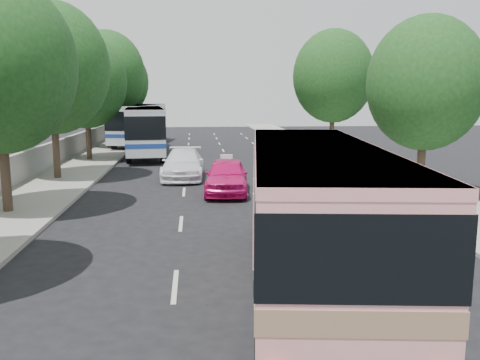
{
  "coord_description": "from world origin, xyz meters",
  "views": [
    {
      "loc": [
        -1.4,
        -13.63,
        4.5
      ],
      "look_at": [
        0.18,
        3.64,
        1.6
      ],
      "focal_mm": 38.0,
      "sensor_mm": 36.0,
      "label": 1
    }
  ],
  "objects": [
    {
      "name": "pink_taxi",
      "position": [
        0.09,
        9.52,
        0.81
      ],
      "size": [
        2.35,
        4.93,
        1.63
      ],
      "primitive_type": "imported",
      "rotation": [
        0.0,
        0.0,
        -0.09
      ],
      "color": "#DA136D",
      "rests_on": "ground"
    },
    {
      "name": "taxi_roof_sign",
      "position": [
        0.09,
        9.52,
        1.72
      ],
      "size": [
        0.56,
        0.23,
        0.18
      ],
      "primitive_type": "cube",
      "rotation": [
        0.0,
        0.0,
        -0.09
      ],
      "color": "silver",
      "rests_on": "pink_taxi"
    },
    {
      "name": "tree_right_near",
      "position": [
        8.78,
        7.94,
        5.2
      ],
      "size": [
        5.1,
        5.1,
        7.95
      ],
      "color": "#38281E",
      "rests_on": "ground"
    },
    {
      "name": "tour_coach_front",
      "position": [
        -5.04,
        24.81,
        2.17
      ],
      "size": [
        3.78,
        12.22,
        3.6
      ],
      "rotation": [
        0.0,
        0.0,
        0.1
      ],
      "color": "silver",
      "rests_on": "ground"
    },
    {
      "name": "tree_left_e",
      "position": [
        -8.42,
        29.94,
        6.43
      ],
      "size": [
        6.3,
        6.3,
        9.82
      ],
      "color": "#38281E",
      "rests_on": "ground"
    },
    {
      "name": "ground",
      "position": [
        0.0,
        0.0,
        0.0
      ],
      "size": [
        120.0,
        120.0,
        0.0
      ],
      "primitive_type": "plane",
      "color": "black",
      "rests_on": "ground"
    },
    {
      "name": "sidewalk_left",
      "position": [
        -8.5,
        20.0,
        0.07
      ],
      "size": [
        4.0,
        90.0,
        0.15
      ],
      "primitive_type": "cube",
      "color": "#9E998E",
      "rests_on": "ground"
    },
    {
      "name": "tree_right_far",
      "position": [
        9.08,
        23.94,
        6.12
      ],
      "size": [
        6.0,
        6.0,
        9.35
      ],
      "color": "#38281E",
      "rests_on": "ground"
    },
    {
      "name": "pink_bus",
      "position": [
        1.3,
        -2.52,
        2.11
      ],
      "size": [
        3.96,
        10.9,
        3.4
      ],
      "rotation": [
        0.0,
        0.0,
        -0.12
      ],
      "color": "#FCA4A2",
      "rests_on": "ground"
    },
    {
      "name": "low_wall",
      "position": [
        -10.3,
        20.0,
        0.9
      ],
      "size": [
        0.3,
        90.0,
        1.5
      ],
      "primitive_type": "cube",
      "color": "#9E998E",
      "rests_on": "sidewalk_left"
    },
    {
      "name": "tree_left_f",
      "position": [
        -8.62,
        37.94,
        6.0
      ],
      "size": [
        5.88,
        5.88,
        9.16
      ],
      "color": "#38281E",
      "rests_on": "ground"
    },
    {
      "name": "tree_left_c",
      "position": [
        -8.62,
        13.94,
        6.12
      ],
      "size": [
        6.0,
        6.0,
        9.35
      ],
      "color": "#38281E",
      "rests_on": "ground"
    },
    {
      "name": "sidewalk_right",
      "position": [
        8.5,
        20.0,
        0.06
      ],
      "size": [
        4.0,
        90.0,
        0.12
      ],
      "primitive_type": "cube",
      "color": "#9E998E",
      "rests_on": "ground"
    },
    {
      "name": "white_pickup",
      "position": [
        -2.0,
        14.1,
        0.78
      ],
      "size": [
        2.38,
        5.44,
        1.56
      ],
      "primitive_type": "imported",
      "rotation": [
        0.0,
        0.0,
        -0.04
      ],
      "color": "white",
      "rests_on": "ground"
    },
    {
      "name": "tour_coach_rear",
      "position": [
        -6.3,
        33.05,
        2.2
      ],
      "size": [
        4.16,
        12.43,
        3.65
      ],
      "rotation": [
        0.0,
        0.0,
        -0.13
      ],
      "color": "silver",
      "rests_on": "ground"
    },
    {
      "name": "tree_left_d",
      "position": [
        -8.52,
        21.94,
        5.63
      ],
      "size": [
        5.52,
        5.52,
        8.6
      ],
      "color": "#38281E",
      "rests_on": "ground"
    }
  ]
}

